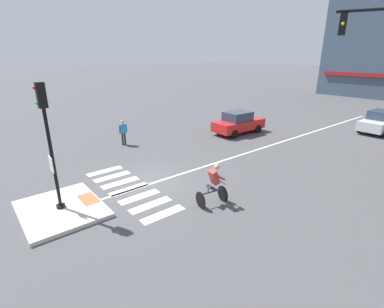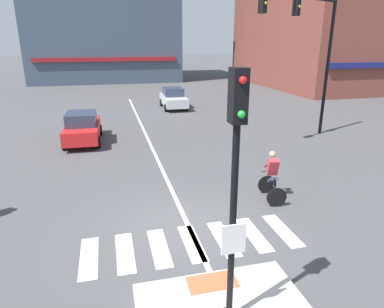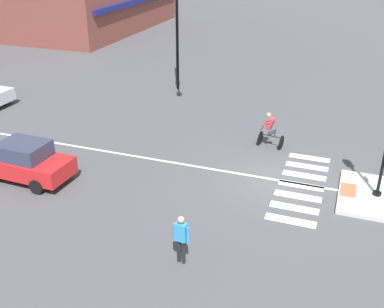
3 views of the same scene
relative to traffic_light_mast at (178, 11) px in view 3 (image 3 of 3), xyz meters
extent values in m
plane|color=#474749|center=(-8.49, -7.77, -5.15)|extent=(300.00, 300.00, 0.00)
cube|color=beige|center=(-8.49, -11.49, -5.08)|extent=(3.38, 2.79, 0.15)
cube|color=#DB5B38|center=(-8.49, -10.45, -5.00)|extent=(1.10, 0.60, 0.01)
cylinder|color=black|center=(-8.49, -11.49, -4.94)|extent=(0.32, 0.32, 0.12)
cube|color=silver|center=(-11.15, -8.65, -5.15)|extent=(0.44, 1.80, 0.01)
cube|color=silver|center=(-10.27, -8.65, -5.15)|extent=(0.44, 1.80, 0.01)
cube|color=silver|center=(-9.38, -8.65, -5.15)|extent=(0.44, 1.80, 0.01)
cube|color=silver|center=(-8.49, -8.65, -5.15)|extent=(0.44, 1.80, 0.01)
cube|color=silver|center=(-7.60, -8.65, -5.15)|extent=(0.44, 1.80, 0.01)
cube|color=silver|center=(-6.71, -8.65, -5.15)|extent=(0.44, 1.80, 0.01)
cube|color=silver|center=(-5.82, -8.65, -5.15)|extent=(0.44, 1.80, 0.01)
cube|color=silver|center=(-8.38, 2.23, -5.15)|extent=(0.14, 28.00, 0.01)
cylinder|color=black|center=(1.65, 0.73, -1.44)|extent=(0.18, 0.18, 7.42)
cube|color=navy|center=(17.76, 11.18, -2.05)|extent=(17.26, 0.30, 0.50)
cube|color=red|center=(-11.80, 2.19, -4.50)|extent=(1.81, 4.15, 0.70)
cube|color=#2D384C|center=(-11.81, 2.04, -3.83)|extent=(1.53, 1.94, 0.64)
cylinder|color=black|center=(-10.94, 3.44, -4.85)|extent=(0.20, 0.60, 0.60)
cylinder|color=black|center=(-12.67, 0.94, -4.85)|extent=(0.20, 0.60, 0.60)
cylinder|color=black|center=(-11.01, 0.90, -4.85)|extent=(0.20, 0.60, 0.60)
cylinder|color=black|center=(-4.39, 9.39, -4.85)|extent=(0.19, 0.60, 0.60)
cylinder|color=black|center=(-5.14, -6.21, -4.82)|extent=(0.66, 0.15, 0.66)
cylinder|color=black|center=(-5.31, -7.25, -4.82)|extent=(0.66, 0.15, 0.66)
cylinder|color=black|center=(-5.22, -6.73, -4.60)|extent=(0.19, 0.89, 0.05)
cylinder|color=black|center=(-5.25, -6.91, -4.42)|extent=(0.04, 0.04, 0.30)
cylinder|color=black|center=(-5.14, -6.26, -4.30)|extent=(0.44, 0.11, 0.04)
cylinder|color=#2D334C|center=(-5.30, -6.74, -4.42)|extent=(0.18, 0.41, 0.33)
cylinder|color=#2D334C|center=(-5.15, -6.77, -4.42)|extent=(0.18, 0.41, 0.33)
cube|color=#B73338|center=(-5.21, -6.65, -3.99)|extent=(0.40, 0.43, 0.60)
sphere|color=tan|center=(-5.19, -6.54, -3.58)|extent=(0.22, 0.22, 0.22)
cylinder|color=#B73338|center=(-5.34, -6.45, -3.99)|extent=(0.15, 0.46, 0.31)
cylinder|color=#B73338|center=(-5.02, -6.50, -3.99)|extent=(0.15, 0.46, 0.31)
cylinder|color=black|center=(-14.60, -5.92, -4.74)|extent=(0.12, 0.12, 0.82)
cylinder|color=black|center=(-14.58, -5.76, -4.74)|extent=(0.12, 0.12, 0.82)
cube|color=#338CBF|center=(-14.59, -5.84, -4.03)|extent=(0.26, 0.38, 0.60)
cylinder|color=#338CBF|center=(-14.61, -6.07, -4.08)|extent=(0.09, 0.09, 0.56)
cylinder|color=#338CBF|center=(-14.56, -5.61, -4.08)|extent=(0.09, 0.09, 0.56)
sphere|color=tan|center=(-14.59, -5.84, -3.59)|extent=(0.22, 0.22, 0.22)
camera|label=1|loc=(1.91, -13.59, 0.46)|focal=26.30mm
camera|label=2|loc=(-10.41, -16.29, -0.03)|focal=31.70mm
camera|label=3|loc=(-25.12, -10.04, 4.05)|focal=42.97mm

